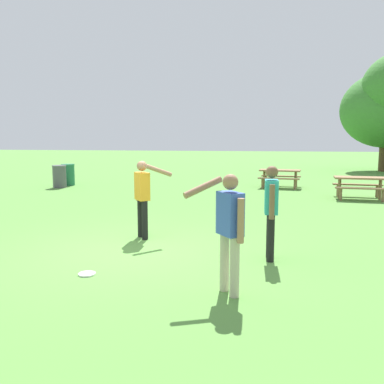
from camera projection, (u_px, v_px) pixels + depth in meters
name	position (u px, v px, depth m)	size (l,w,h in m)	color
ground_plane	(135.00, 250.00, 7.74)	(120.00, 120.00, 0.00)	#568E3D
person_thrower	(229.00, 225.00, 5.46)	(0.83, 0.51, 1.64)	#B7AD93
person_catcher	(143.00, 193.00, 8.57)	(0.83, 0.51, 1.64)	black
person_bystander	(271.00, 206.00, 7.04)	(0.23, 0.61, 1.64)	black
frisbee	(87.00, 274.00, 6.35)	(0.27, 0.27, 0.03)	white
picnic_table_near	(360.00, 183.00, 14.21)	(1.81, 1.55, 0.77)	olive
picnic_table_far	(280.00, 174.00, 17.51)	(1.86, 1.61, 0.77)	olive
trash_can_beside_table	(68.00, 175.00, 18.32)	(0.59, 0.59, 0.96)	#237047
trash_can_further_along	(59.00, 176.00, 17.49)	(0.59, 0.59, 0.96)	#515156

